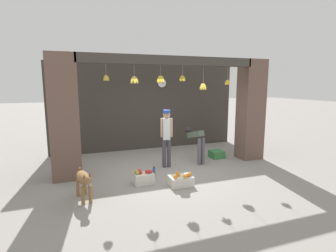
{
  "coord_description": "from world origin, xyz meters",
  "views": [
    {
      "loc": [
        -2.5,
        -6.58,
        2.39
      ],
      "look_at": [
        0.0,
        0.39,
        1.18
      ],
      "focal_mm": 28.0,
      "sensor_mm": 36.0,
      "label": 1
    }
  ],
  "objects_px": {
    "worker_stooping": "(197,140)",
    "water_bottle": "(154,172)",
    "fruit_crate_oranges": "(181,180)",
    "wall_clock": "(162,83)",
    "dog": "(84,180)",
    "produce_box_green": "(217,154)",
    "shopkeeper": "(167,134)",
    "fruit_crate_apples": "(143,177)"
  },
  "relations": [
    {
      "from": "worker_stooping",
      "to": "produce_box_green",
      "type": "height_order",
      "value": "worker_stooping"
    },
    {
      "from": "fruit_crate_oranges",
      "to": "produce_box_green",
      "type": "relative_size",
      "value": 1.26
    },
    {
      "from": "worker_stooping",
      "to": "produce_box_green",
      "type": "xyz_separation_m",
      "value": [
        0.86,
        0.26,
        -0.57
      ]
    },
    {
      "from": "dog",
      "to": "worker_stooping",
      "type": "relative_size",
      "value": 0.84
    },
    {
      "from": "dog",
      "to": "wall_clock",
      "type": "distance_m",
      "value": 5.15
    },
    {
      "from": "fruit_crate_oranges",
      "to": "produce_box_green",
      "type": "height_order",
      "value": "fruit_crate_oranges"
    },
    {
      "from": "produce_box_green",
      "to": "water_bottle",
      "type": "xyz_separation_m",
      "value": [
        -2.42,
        -1.0,
        0.01
      ]
    },
    {
      "from": "shopkeeper",
      "to": "water_bottle",
      "type": "distance_m",
      "value": 1.2
    },
    {
      "from": "fruit_crate_apples",
      "to": "water_bottle",
      "type": "height_order",
      "value": "fruit_crate_apples"
    },
    {
      "from": "wall_clock",
      "to": "shopkeeper",
      "type": "bearing_deg",
      "value": -105.33
    },
    {
      "from": "dog",
      "to": "wall_clock",
      "type": "height_order",
      "value": "wall_clock"
    },
    {
      "from": "wall_clock",
      "to": "produce_box_green",
      "type": "bearing_deg",
      "value": -57.05
    },
    {
      "from": "fruit_crate_apples",
      "to": "produce_box_green",
      "type": "height_order",
      "value": "fruit_crate_apples"
    },
    {
      "from": "shopkeeper",
      "to": "wall_clock",
      "type": "xyz_separation_m",
      "value": [
        0.62,
        2.27,
        1.42
      ]
    },
    {
      "from": "produce_box_green",
      "to": "wall_clock",
      "type": "distance_m",
      "value": 3.22
    },
    {
      "from": "dog",
      "to": "produce_box_green",
      "type": "relative_size",
      "value": 2.05
    },
    {
      "from": "shopkeeper",
      "to": "wall_clock",
      "type": "relative_size",
      "value": 5.18
    },
    {
      "from": "water_bottle",
      "to": "fruit_crate_apples",
      "type": "bearing_deg",
      "value": -136.11
    },
    {
      "from": "shopkeeper",
      "to": "wall_clock",
      "type": "height_order",
      "value": "wall_clock"
    },
    {
      "from": "water_bottle",
      "to": "produce_box_green",
      "type": "bearing_deg",
      "value": 22.38
    },
    {
      "from": "worker_stooping",
      "to": "produce_box_green",
      "type": "distance_m",
      "value": 1.06
    },
    {
      "from": "fruit_crate_oranges",
      "to": "fruit_crate_apples",
      "type": "distance_m",
      "value": 0.91
    },
    {
      "from": "shopkeeper",
      "to": "wall_clock",
      "type": "bearing_deg",
      "value": -91.91
    },
    {
      "from": "shopkeeper",
      "to": "water_bottle",
      "type": "relative_size",
      "value": 6.19
    },
    {
      "from": "dog",
      "to": "fruit_crate_oranges",
      "type": "bearing_deg",
      "value": 79.91
    },
    {
      "from": "worker_stooping",
      "to": "water_bottle",
      "type": "distance_m",
      "value": 1.82
    },
    {
      "from": "dog",
      "to": "produce_box_green",
      "type": "bearing_deg",
      "value": 102.31
    },
    {
      "from": "worker_stooping",
      "to": "wall_clock",
      "type": "relative_size",
      "value": 3.25
    },
    {
      "from": "dog",
      "to": "wall_clock",
      "type": "relative_size",
      "value": 2.72
    },
    {
      "from": "worker_stooping",
      "to": "produce_box_green",
      "type": "bearing_deg",
      "value": 3.13
    },
    {
      "from": "wall_clock",
      "to": "fruit_crate_oranges",
      "type": "bearing_deg",
      "value": -101.72
    },
    {
      "from": "fruit_crate_oranges",
      "to": "wall_clock",
      "type": "bearing_deg",
      "value": 78.28
    },
    {
      "from": "shopkeeper",
      "to": "fruit_crate_oranges",
      "type": "relative_size",
      "value": 3.08
    },
    {
      "from": "shopkeeper",
      "to": "fruit_crate_apples",
      "type": "xyz_separation_m",
      "value": [
        -0.94,
        -0.99,
        -0.83
      ]
    },
    {
      "from": "fruit_crate_oranges",
      "to": "worker_stooping",
      "type": "bearing_deg",
      "value": 53.2
    },
    {
      "from": "shopkeeper",
      "to": "worker_stooping",
      "type": "relative_size",
      "value": 1.59
    },
    {
      "from": "fruit_crate_apples",
      "to": "shopkeeper",
      "type": "bearing_deg",
      "value": 46.46
    },
    {
      "from": "dog",
      "to": "shopkeeper",
      "type": "height_order",
      "value": "shopkeeper"
    },
    {
      "from": "worker_stooping",
      "to": "water_bottle",
      "type": "relative_size",
      "value": 3.88
    },
    {
      "from": "shopkeeper",
      "to": "wall_clock",
      "type": "distance_m",
      "value": 2.75
    },
    {
      "from": "shopkeeper",
      "to": "produce_box_green",
      "type": "bearing_deg",
      "value": -155.37
    },
    {
      "from": "fruit_crate_oranges",
      "to": "shopkeeper",
      "type": "bearing_deg",
      "value": 84.25
    }
  ]
}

